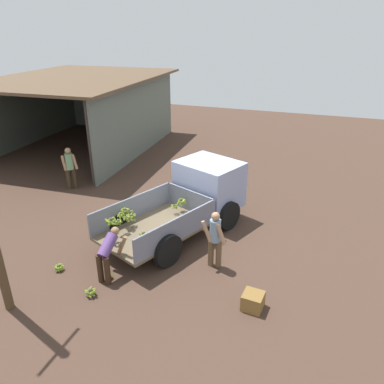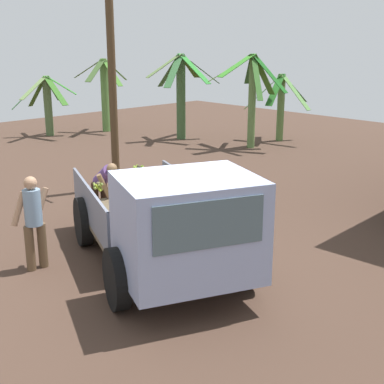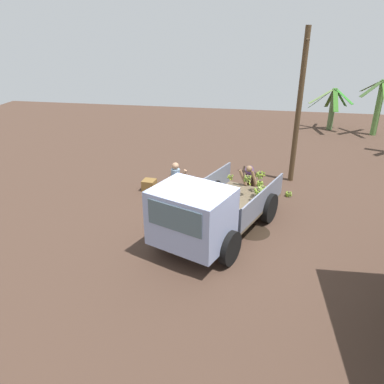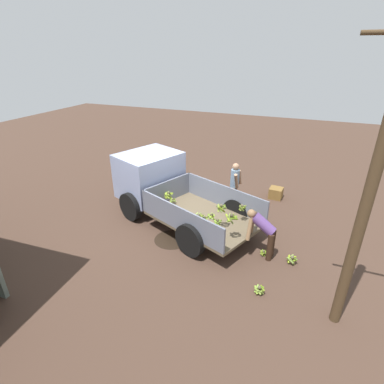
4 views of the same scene
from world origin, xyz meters
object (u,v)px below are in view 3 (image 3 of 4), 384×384
Objects in this scene: utility_pole at (299,107)px; person_worker_loading at (250,176)px; banana_bunch_on_ground_1 at (251,184)px; cargo_truck at (202,214)px; banana_bunch_on_ground_0 at (289,194)px; person_foreground_visitor at (176,183)px; banana_bunch_on_ground_2 at (248,193)px; wooden_crate_0 at (149,185)px.

person_worker_loading is at bearing -41.72° from utility_pole.
cargo_truck is at bearing -15.52° from banana_bunch_on_ground_1.
person_worker_loading is at bearing -81.38° from banana_bunch_on_ground_0.
person_foreground_visitor is 5.49× the size of banana_bunch_on_ground_1.
utility_pole is 27.92× the size of banana_bunch_on_ground_2.
banana_bunch_on_ground_1 is (-0.80, 0.06, -0.64)m from person_worker_loading.
person_worker_loading is 0.68m from banana_bunch_on_ground_2.
person_foreground_visitor is at bearing 45.69° from wooden_crate_0.
person_foreground_visitor reaches higher than banana_bunch_on_ground_1.
person_foreground_visitor is 6.16× the size of banana_bunch_on_ground_0.
utility_pole is 6.18m from wooden_crate_0.
banana_bunch_on_ground_1 is at bearing -178.75° from person_worker_loading.
banana_bunch_on_ground_2 is at bearing -169.24° from person_worker_loading.
person_foreground_visitor is at bearing -58.58° from banana_bunch_on_ground_2.
banana_bunch_on_ground_1 is 3.83m from wooden_crate_0.
person_worker_loading is at bearing 91.64° from wooden_crate_0.
banana_bunch_on_ground_0 is at bearing -5.98° from utility_pole.
person_worker_loading is (-1.37, 2.37, -0.13)m from person_foreground_visitor.
cargo_truck reaches higher than person_foreground_visitor.
utility_pole is at bearing 175.39° from cargo_truck.
person_worker_loading is 1.58m from banana_bunch_on_ground_0.
banana_bunch_on_ground_0 is (-3.81, 2.58, -0.93)m from cargo_truck.
banana_bunch_on_ground_1 is at bearing -57.45° from utility_pole.
banana_bunch_on_ground_0 is (1.56, -0.16, -2.77)m from utility_pole.
utility_pole is 12.25× the size of wooden_crate_0.
cargo_truck is 25.49× the size of banana_bunch_on_ground_2.
cargo_truck is 3.17× the size of person_foreground_visitor.
banana_bunch_on_ground_1 is at bearing 103.66° from wooden_crate_0.
utility_pole is 5.42m from person_foreground_visitor.
utility_pole is 3.29m from banana_bunch_on_ground_1.
cargo_truck is 3.96m from banana_bunch_on_ground_2.
person_worker_loading is at bearing 5.54° from banana_bunch_on_ground_2.
banana_bunch_on_ground_1 is (-0.58, -1.36, 0.03)m from banana_bunch_on_ground_0.
cargo_truck is 4.64m from banana_bunch_on_ground_1.
cargo_truck is at bearing -12.75° from person_worker_loading.
wooden_crate_0 is at bearing -76.34° from banana_bunch_on_ground_1.
person_foreground_visitor is 3.34m from banana_bunch_on_ground_1.
banana_bunch_on_ground_0 is (-0.21, 1.42, -0.67)m from person_worker_loading.
banana_bunch_on_ground_2 is at bearing -84.30° from banana_bunch_on_ground_0.
banana_bunch_on_ground_2 is (-0.07, -0.01, -0.68)m from person_worker_loading.
cargo_truck is 0.91× the size of utility_pole.
cargo_truck is 11.19× the size of wooden_crate_0.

